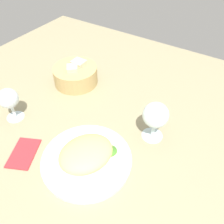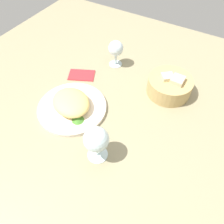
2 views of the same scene
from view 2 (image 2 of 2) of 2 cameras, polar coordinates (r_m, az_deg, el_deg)
ground_plane at (r=86.37cm, az=-3.01°, el=1.76°), size 140.00×140.00×2.00cm
plate at (r=84.54cm, az=-10.23°, el=1.11°), size 25.77×25.77×1.40cm
omelette at (r=82.25cm, az=-10.53°, el=2.50°), size 19.31×17.77×4.78cm
lettuce_garnish at (r=79.03cm, az=-8.82°, el=-1.79°), size 4.41×4.41×1.33cm
bread_basket at (r=90.02cm, az=14.66°, el=6.64°), size 17.20×17.20×8.71cm
wine_glass_near at (r=65.36cm, az=-4.08°, el=-7.30°), size 7.79×7.79×13.17cm
wine_glass_far at (r=98.18cm, az=0.99°, el=15.83°), size 6.53×6.53×11.78cm
folded_napkin at (r=97.68cm, az=-7.89°, el=9.52°), size 12.93×11.00×0.80cm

